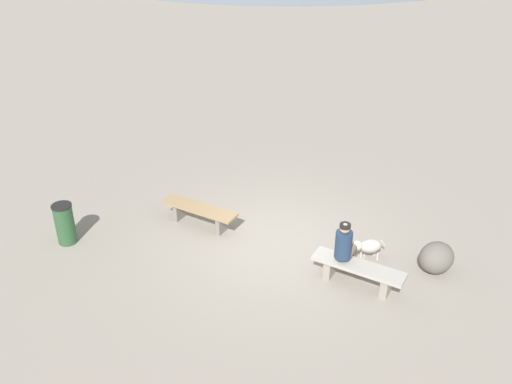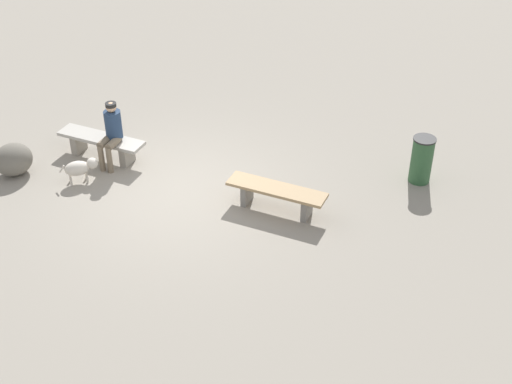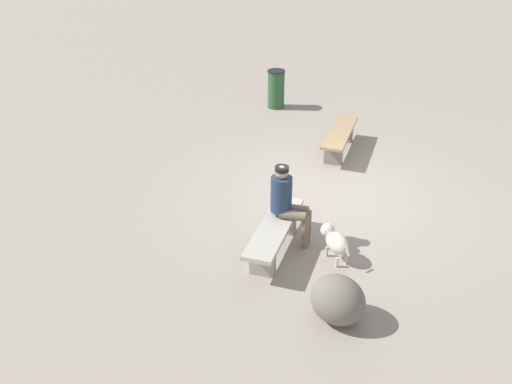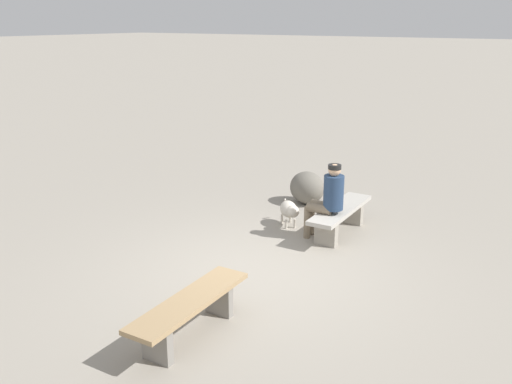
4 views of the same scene
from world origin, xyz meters
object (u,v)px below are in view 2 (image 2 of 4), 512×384
object	(u,v)px
bench_left	(277,194)
seated_person	(111,130)
boulder	(13,159)
bench_right	(102,143)
dog	(80,168)
trash_bin	(422,160)

from	to	relation	value
bench_left	seated_person	xyz separation A→B (m)	(3.56, 0.01, 0.41)
bench_left	boulder	bearing A→B (deg)	10.72
bench_right	dog	bearing A→B (deg)	98.06
bench_left	boulder	size ratio (longest dim) A/B	2.47
trash_bin	dog	bearing A→B (deg)	26.94
bench_right	seated_person	distance (m)	0.55
bench_left	dog	bearing A→B (deg)	10.05
bench_right	trash_bin	distance (m)	6.30
seated_person	bench_left	bearing A→B (deg)	175.06
seated_person	trash_bin	bearing A→B (deg)	-164.48
seated_person	trash_bin	size ratio (longest dim) A/B	1.40
dog	trash_bin	xyz separation A→B (m)	(-5.79, -2.94, 0.16)
seated_person	trash_bin	xyz separation A→B (m)	(-5.61, -2.11, -0.29)
bench_left	trash_bin	distance (m)	2.94
bench_right	dog	distance (m)	0.92
bench_left	boulder	distance (m)	5.21
bench_right	seated_person	world-z (taller)	seated_person
bench_left	dog	distance (m)	3.84
bench_left	seated_person	world-z (taller)	seated_person
seated_person	dog	distance (m)	0.96
trash_bin	seated_person	bearing A→B (deg)	20.62
seated_person	dog	xyz separation A→B (m)	(0.18, 0.83, -0.44)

